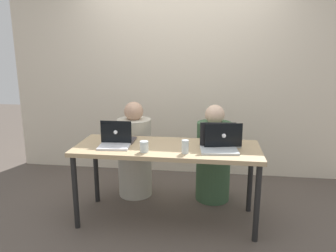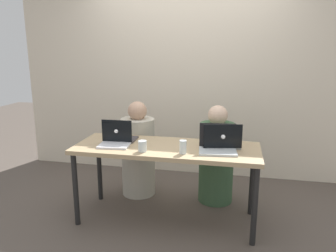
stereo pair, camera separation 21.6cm
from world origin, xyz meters
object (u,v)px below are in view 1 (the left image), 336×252
Objects in this scene: laptop_front_left at (115,142)px; water_glass_right at (185,148)px; laptop_front_right at (219,144)px; water_glass_left at (144,147)px; laptop_back_right at (221,141)px; person_on_right at (213,158)px; laptop_back_left at (118,137)px; person_on_left at (135,154)px.

laptop_front_left is 0.68m from water_glass_right.
laptop_front_right is at bearing -3.22° from laptop_front_left.
laptop_front_right reaches higher than water_glass_left.
laptop_back_right is 0.12m from laptop_front_right.
water_glass_right is at bearing 2.36° from water_glass_left.
laptop_front_right is (-0.03, -0.12, -0.00)m from laptop_back_right.
water_glass_left is at bearing -177.64° from water_glass_right.
laptop_front_left is at bearing -3.99° from laptop_back_right.
person_on_right reaches higher than water_glass_right.
person_on_right is 10.85× the size of water_glass_left.
person_on_right is at bearing 69.88° from water_glass_right.
laptop_back_left reaches higher than water_glass_left.
laptop_front_left reaches higher than water_glass_left.
laptop_front_left is 0.85× the size of laptop_front_right.
person_on_right reaches higher than laptop_front_left.
person_on_right is 1.08m from laptop_back_left.
laptop_front_left is 2.52× the size of water_glass_right.
laptop_back_right is 3.29× the size of water_glass_right.
person_on_right is 3.53× the size of laptop_back_left.
person_on_left reaches higher than water_glass_right.
water_glass_left is at bearing -27.26° from laptop_front_left.
laptop_back_left is 2.55× the size of water_glass_right.
person_on_left is 3.61× the size of laptop_front_left.
person_on_left is at bearing 81.01° from laptop_front_left.
laptop_back_left is 0.77× the size of laptop_back_right.
laptop_back_left is 0.85× the size of laptop_front_right.
person_on_right reaches higher than laptop_back_right.
laptop_front_left is 0.96m from laptop_front_right.
laptop_back_left is (-0.05, -0.44, 0.32)m from person_on_left.
laptop_back_left reaches higher than water_glass_right.
water_glass_right is (-0.25, -0.69, 0.33)m from person_on_right.
person_on_left reaches higher than laptop_front_right.
person_on_left is 1.09m from laptop_back_right.
person_on_left is 0.99m from water_glass_right.
laptop_back_right reaches higher than laptop_back_left.
person_on_left is 1.01× the size of person_on_right.
person_on_right is at bearing -176.28° from person_on_left.
person_on_right reaches higher than water_glass_left.
water_glass_right is at bearing 135.66° from person_on_left.
person_on_left reaches higher than laptop_back_right.
person_on_left is at bearing 110.28° from water_glass_left.
water_glass_right is (0.67, -0.25, 0.00)m from laptop_back_left.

